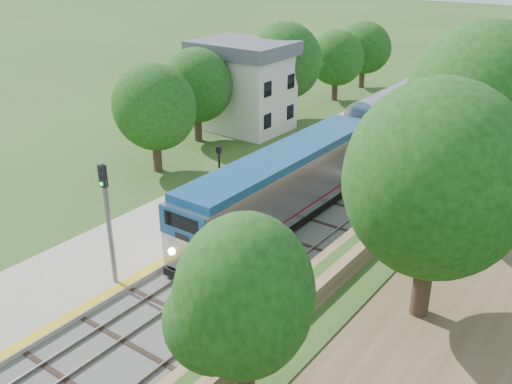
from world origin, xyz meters
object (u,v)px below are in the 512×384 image
Objects in this scene: signal_platform at (107,211)px; signal_farside at (446,144)px; signal_gantry at (506,55)px; lamppost_far at (220,182)px; station_building at (243,85)px; train at (506,60)px.

signal_platform reaches higher than signal_farside.
signal_gantry is at bearing 97.31° from signal_farside.
signal_platform is (1.01, -9.60, 2.03)m from lamppost_far.
signal_farside is at bearing 66.75° from signal_platform.
station_building is 29.94m from signal_gantry.
lamppost_far is (-6.38, -40.64, -2.53)m from signal_gantry.
train is at bearing 87.31° from signal_platform.
station_building reaches higher than train.
lamppost_far is at bearing -57.18° from station_building.
signal_gantry is at bearing 56.62° from station_building.
lamppost_far is 0.67× the size of signal_platform.
signal_farside is (9.10, 21.18, -0.70)m from signal_platform.
train is 52.37m from lamppost_far.
signal_platform reaches higher than signal_gantry.
signal_gantry is (16.47, 24.99, 0.73)m from station_building.
signal_farside is at bearing -81.32° from train.
signal_gantry is 50.52m from signal_platform.
station_building is 0.07× the size of train.
train reaches higher than lamppost_far.
station_building is 20.61m from signal_farside.
train is at bearing 85.72° from lamppost_far.
station_building is 27.57m from signal_platform.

